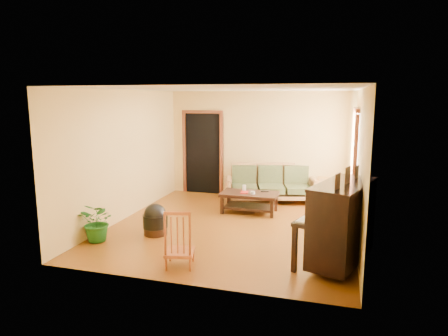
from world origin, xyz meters
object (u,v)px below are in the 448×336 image
(ceramic_crock, at_px, (338,199))
(potted_plant, at_px, (98,222))
(sofa, at_px, (271,184))
(coffee_table, at_px, (249,203))
(armchair, at_px, (337,205))
(piano, at_px, (342,225))
(footstool, at_px, (155,223))
(red_chair, at_px, (180,238))

(ceramic_crock, xyz_separation_m, potted_plant, (-3.93, -3.67, 0.22))
(sofa, height_order, potted_plant, sofa)
(coffee_table, distance_m, potted_plant, 3.22)
(sofa, relative_size, armchair, 2.35)
(piano, relative_size, potted_plant, 2.04)
(coffee_table, height_order, footstool, coffee_table)
(ceramic_crock, relative_size, potted_plant, 0.36)
(armchair, height_order, potted_plant, armchair)
(armchair, bearing_deg, red_chair, -130.35)
(piano, height_order, ceramic_crock, piano)
(ceramic_crock, bearing_deg, piano, -88.91)
(footstool, xyz_separation_m, potted_plant, (-0.78, -0.59, 0.13))
(armchair, bearing_deg, coffee_table, 165.15)
(sofa, relative_size, piano, 1.48)
(piano, bearing_deg, potted_plant, -160.09)
(footstool, xyz_separation_m, red_chair, (0.95, -1.15, 0.23))
(armchair, distance_m, potted_plant, 4.37)
(red_chair, xyz_separation_m, potted_plant, (-1.74, 0.56, -0.09))
(footstool, bearing_deg, sofa, 60.01)
(sofa, height_order, ceramic_crock, sofa)
(piano, height_order, potted_plant, piano)
(armchair, distance_m, red_chair, 3.30)
(coffee_table, distance_m, piano, 3.00)
(piano, distance_m, potted_plant, 4.01)
(sofa, height_order, red_chair, sofa)
(coffee_table, height_order, armchair, armchair)
(sofa, xyz_separation_m, coffee_table, (-0.30, -0.98, -0.23))
(piano, xyz_separation_m, ceramic_crock, (-0.07, 3.54, -0.50))
(footstool, height_order, potted_plant, potted_plant)
(sofa, distance_m, footstool, 3.26)
(armchair, xyz_separation_m, red_chair, (-2.18, -2.48, -0.01))
(footstool, bearing_deg, armchair, 22.89)
(sofa, distance_m, piano, 3.65)
(red_chair, bearing_deg, armchair, 35.03)
(coffee_table, bearing_deg, red_chair, -97.07)
(sofa, distance_m, red_chair, 4.03)
(red_chair, height_order, potted_plant, red_chair)
(footstool, relative_size, ceramic_crock, 1.79)
(armchair, relative_size, potted_plant, 1.28)
(footstool, bearing_deg, coffee_table, 54.26)
(piano, distance_m, footstool, 3.27)
(red_chair, relative_size, potted_plant, 1.26)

